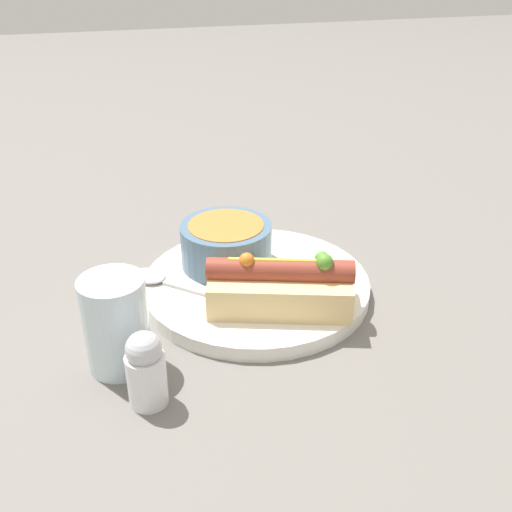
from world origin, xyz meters
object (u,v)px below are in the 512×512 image
object	(u,v)px
spoon	(159,279)
hot_dog	(280,286)
salt_shaker	(146,369)
soup_bowl	(226,243)
drinking_glass	(116,324)

from	to	relation	value
spoon	hot_dog	bearing A→B (deg)	-172.87
hot_dog	salt_shaker	size ratio (longest dim) A/B	2.19
soup_bowl	hot_dog	bearing A→B (deg)	-70.89
hot_dog	drinking_glass	world-z (taller)	drinking_glass
soup_bowl	salt_shaker	xyz separation A→B (m)	(-0.11, -0.19, -0.01)
soup_bowl	spoon	distance (m)	0.09
spoon	drinking_glass	xyz separation A→B (m)	(-0.05, -0.11, 0.03)
spoon	salt_shaker	size ratio (longest dim) A/B	1.62
soup_bowl	spoon	world-z (taller)	soup_bowl
spoon	drinking_glass	distance (m)	0.13
hot_dog	soup_bowl	xyz separation A→B (m)	(-0.03, 0.10, 0.00)
drinking_glass	salt_shaker	xyz separation A→B (m)	(0.02, -0.06, -0.01)
spoon	soup_bowl	bearing A→B (deg)	-124.41
soup_bowl	drinking_glass	distance (m)	0.19
spoon	salt_shaker	xyz separation A→B (m)	(-0.03, -0.17, 0.02)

